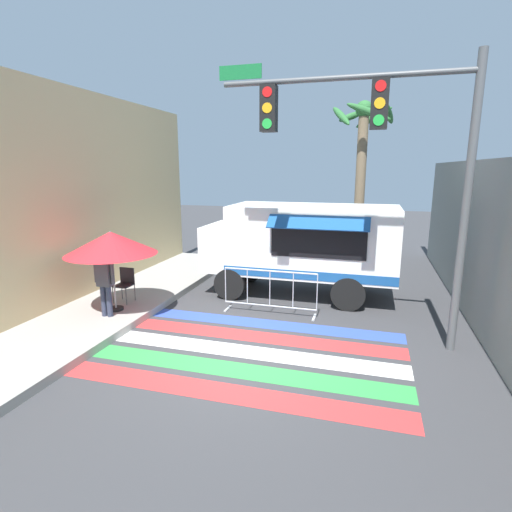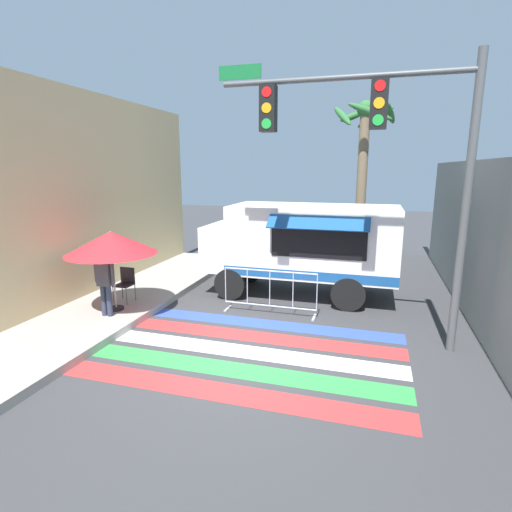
% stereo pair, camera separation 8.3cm
% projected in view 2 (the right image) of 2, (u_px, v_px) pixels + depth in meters
% --- Properties ---
extents(ground_plane, '(60.00, 60.00, 0.00)m').
position_uv_depth(ground_plane, '(236.00, 359.00, 7.67)').
color(ground_plane, '#38383A').
extents(sidewalk_left, '(4.40, 16.00, 0.18)m').
position_uv_depth(sidewalk_left, '(29.00, 327.00, 9.02)').
color(sidewalk_left, '#99968E').
rests_on(sidewalk_left, ground_plane).
extents(building_left_facade, '(0.25, 16.00, 5.62)m').
position_uv_depth(building_left_facade, '(4.00, 206.00, 8.51)').
color(building_left_facade, '#DBBC84').
rests_on(building_left_facade, ground_plane).
extents(concrete_wall_right, '(0.20, 16.00, 3.79)m').
position_uv_depth(concrete_wall_right, '(486.00, 247.00, 8.74)').
color(concrete_wall_right, gray).
rests_on(concrete_wall_right, ground_plane).
extents(crosswalk_painted, '(6.40, 3.60, 0.01)m').
position_uv_depth(crosswalk_painted, '(242.00, 351.00, 8.00)').
color(crosswalk_painted, red).
rests_on(crosswalk_painted, ground_plane).
extents(food_truck, '(5.37, 2.52, 2.59)m').
position_uv_depth(food_truck, '(299.00, 242.00, 11.28)').
color(food_truck, white).
rests_on(food_truck, ground_plane).
extents(traffic_signal_pole, '(4.95, 0.29, 5.64)m').
position_uv_depth(traffic_signal_pole, '(377.00, 141.00, 7.62)').
color(traffic_signal_pole, '#515456').
rests_on(traffic_signal_pole, ground_plane).
extents(patio_umbrella, '(2.16, 2.16, 1.95)m').
position_uv_depth(patio_umbrella, '(111.00, 243.00, 9.50)').
color(patio_umbrella, black).
rests_on(patio_umbrella, sidewalk_left).
extents(folding_chair, '(0.41, 0.41, 0.88)m').
position_uv_depth(folding_chair, '(126.00, 281.00, 10.41)').
color(folding_chair, '#4C4C51').
rests_on(folding_chair, sidewalk_left).
extents(vendor_person, '(0.53, 0.21, 1.57)m').
position_uv_depth(vendor_person, '(105.00, 280.00, 9.27)').
color(vendor_person, '#2D3347').
rests_on(vendor_person, sidewalk_left).
extents(barricade_front, '(2.38, 0.44, 1.13)m').
position_uv_depth(barricade_front, '(270.00, 292.00, 9.97)').
color(barricade_front, '#B7BABF').
rests_on(barricade_front, ground_plane).
extents(palm_tree, '(2.32, 2.25, 5.92)m').
position_uv_depth(palm_tree, '(363.00, 155.00, 14.25)').
color(palm_tree, '#7A664C').
rests_on(palm_tree, ground_plane).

